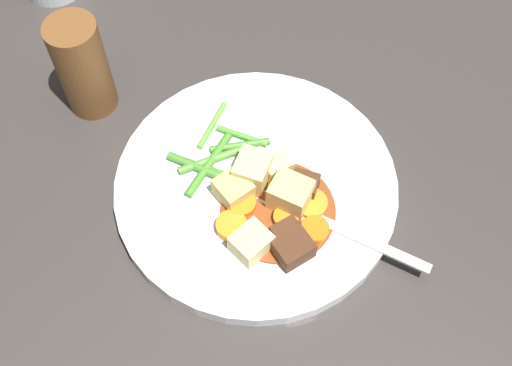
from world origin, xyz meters
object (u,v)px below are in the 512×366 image
at_px(dinner_plate, 256,187).
at_px(meat_chunk_0, 304,186).
at_px(potato_chunk_1, 275,162).
at_px(potato_chunk_4, 254,170).
at_px(carrot_slice_3, 231,226).
at_px(meat_chunk_2, 293,249).
at_px(potato_chunk_2, 251,243).
at_px(potato_chunk_0, 232,188).
at_px(meat_chunk_1, 288,235).
at_px(carrot_slice_1, 315,230).
at_px(pepper_mill, 82,67).
at_px(carrot_slice_4, 284,187).
at_px(carrot_slice_5, 284,220).
at_px(fork, 338,228).
at_px(carrot_slice_2, 311,204).
at_px(potato_chunk_3, 290,195).
at_px(carrot_slice_0, 241,204).

distance_m(dinner_plate, meat_chunk_0, 0.05).
relative_size(potato_chunk_1, potato_chunk_4, 0.82).
height_order(dinner_plate, carrot_slice_3, carrot_slice_3).
bearing_deg(meat_chunk_2, potato_chunk_4, 169.99).
height_order(potato_chunk_1, potato_chunk_2, potato_chunk_2).
height_order(potato_chunk_0, meat_chunk_1, potato_chunk_0).
bearing_deg(carrot_slice_1, potato_chunk_0, -152.35).
bearing_deg(potato_chunk_2, carrot_slice_3, -171.44).
distance_m(dinner_plate, pepper_mill, 0.22).
bearing_deg(carrot_slice_4, carrot_slice_3, -83.12).
bearing_deg(meat_chunk_2, carrot_slice_4, 151.83).
relative_size(carrot_slice_5, potato_chunk_0, 0.77).
bearing_deg(pepper_mill, carrot_slice_4, 25.50).
height_order(carrot_slice_4, pepper_mill, pepper_mill).
height_order(potato_chunk_2, fork, potato_chunk_2).
xyz_separation_m(potato_chunk_2, meat_chunk_0, (-0.02, 0.08, -0.00)).
height_order(carrot_slice_5, meat_chunk_0, meat_chunk_0).
height_order(potato_chunk_2, meat_chunk_2, potato_chunk_2).
height_order(potato_chunk_4, meat_chunk_1, potato_chunk_4).
height_order(potato_chunk_0, fork, potato_chunk_0).
xyz_separation_m(carrot_slice_2, meat_chunk_1, (0.02, -0.04, 0.00)).
relative_size(fork, pepper_mill, 1.39).
height_order(potato_chunk_0, potato_chunk_3, potato_chunk_3).
relative_size(dinner_plate, pepper_mill, 2.44).
distance_m(potato_chunk_2, pepper_mill, 0.26).
distance_m(carrot_slice_0, potato_chunk_3, 0.05).
bearing_deg(carrot_slice_3, carrot_slice_0, 125.31).
bearing_deg(carrot_slice_5, carrot_slice_1, 34.38).
distance_m(carrot_slice_1, carrot_slice_4, 0.06).
relative_size(potato_chunk_4, fork, 0.22).
bearing_deg(potato_chunk_0, potato_chunk_1, 92.37).
bearing_deg(potato_chunk_0, dinner_plate, 83.95).
bearing_deg(meat_chunk_2, carrot_slice_5, 158.98).
bearing_deg(dinner_plate, carrot_slice_0, -61.80).
xyz_separation_m(potato_chunk_3, meat_chunk_2, (0.05, -0.03, -0.01)).
xyz_separation_m(carrot_slice_2, carrot_slice_4, (-0.03, -0.01, -0.00)).
distance_m(carrot_slice_1, meat_chunk_0, 0.05).
bearing_deg(potato_chunk_3, pepper_mill, -157.03).
relative_size(carrot_slice_2, carrot_slice_5, 1.30).
relative_size(potato_chunk_0, pepper_mill, 0.28).
bearing_deg(carrot_slice_5, meat_chunk_1, -22.97).
bearing_deg(fork, potato_chunk_4, -159.12).
xyz_separation_m(carrot_slice_3, meat_chunk_2, (0.05, 0.03, 0.01)).
bearing_deg(meat_chunk_2, carrot_slice_1, 101.60).
relative_size(carrot_slice_2, meat_chunk_1, 1.18).
xyz_separation_m(carrot_slice_4, meat_chunk_0, (0.01, 0.01, 0.01)).
relative_size(carrot_slice_1, carrot_slice_5, 1.11).
distance_m(carrot_slice_3, carrot_slice_5, 0.05).
height_order(carrot_slice_2, potato_chunk_0, potato_chunk_0).
height_order(carrot_slice_3, potato_chunk_1, potato_chunk_1).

